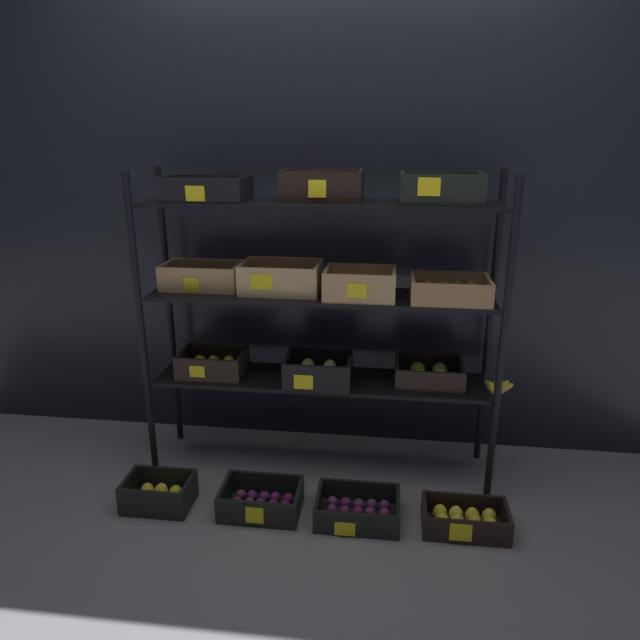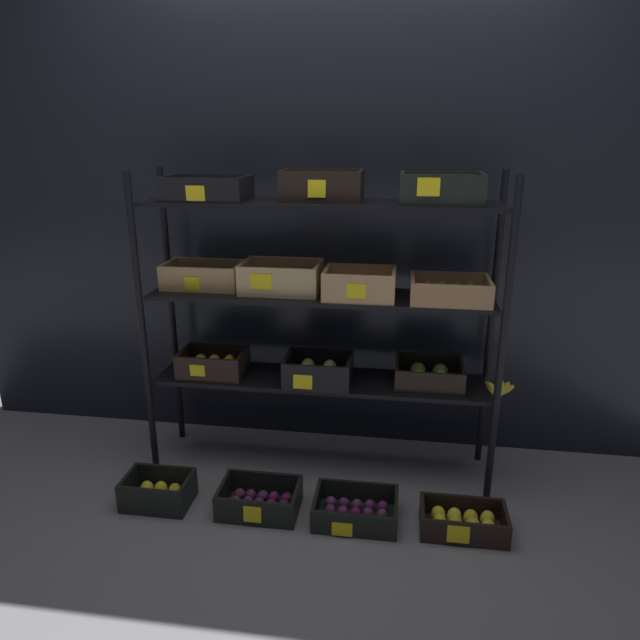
% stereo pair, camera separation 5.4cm
% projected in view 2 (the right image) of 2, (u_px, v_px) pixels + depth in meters
% --- Properties ---
extents(ground_plane, '(10.00, 10.00, 0.00)m').
position_uv_depth(ground_plane, '(320.00, 465.00, 2.91)').
color(ground_plane, gray).
extents(storefront_wall, '(4.00, 0.12, 2.65)m').
position_uv_depth(storefront_wall, '(331.00, 192.00, 2.84)').
color(storefront_wall, black).
rests_on(storefront_wall, ground_plane).
extents(display_rack, '(1.74, 0.38, 1.46)m').
position_uv_depth(display_rack, '(321.00, 290.00, 2.62)').
color(display_rack, black).
rests_on(display_rack, ground_plane).
extents(crate_ground_lemon, '(0.30, 0.20, 0.14)m').
position_uv_depth(crate_ground_lemon, '(158.00, 493.00, 2.59)').
color(crate_ground_lemon, black).
rests_on(crate_ground_lemon, ground_plane).
extents(crate_ground_plum, '(0.35, 0.24, 0.12)m').
position_uv_depth(crate_ground_plum, '(260.00, 502.00, 2.54)').
color(crate_ground_plum, black).
rests_on(crate_ground_plum, ground_plane).
extents(crate_ground_center_plum, '(0.36, 0.26, 0.11)m').
position_uv_depth(crate_ground_center_plum, '(356.00, 511.00, 2.48)').
color(crate_ground_center_plum, black).
rests_on(crate_ground_center_plum, ground_plane).
extents(crate_ground_right_lemon, '(0.36, 0.21, 0.11)m').
position_uv_depth(crate_ground_right_lemon, '(463.00, 522.00, 2.41)').
color(crate_ground_right_lemon, black).
rests_on(crate_ground_right_lemon, ground_plane).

